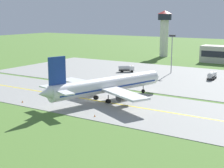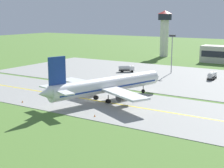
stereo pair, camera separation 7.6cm
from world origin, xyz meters
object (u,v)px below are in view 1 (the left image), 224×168
object	(u,v)px
service_truck_baggage	(212,75)
apron_light_mast	(172,49)
service_truck_fuel	(126,68)
control_tower	(164,29)
airplane_lead	(106,85)

from	to	relation	value
service_truck_baggage	apron_light_mast	size ratio (longest dim) A/B	0.41
service_truck_fuel	control_tower	bearing A→B (deg)	98.32
service_truck_baggage	control_tower	xyz separation A→B (m)	(-40.74, 52.40, 13.30)
service_truck_fuel	control_tower	xyz separation A→B (m)	(-8.04, 54.99, 13.30)
airplane_lead	service_truck_fuel	distance (m)	44.79
service_truck_fuel	service_truck_baggage	bearing A→B (deg)	4.53
airplane_lead	control_tower	world-z (taller)	control_tower
control_tower	apron_light_mast	xyz separation A→B (m)	(23.85, -47.91, -5.50)
service_truck_baggage	apron_light_mast	xyz separation A→B (m)	(-16.89, 4.50, 7.79)
apron_light_mast	airplane_lead	bearing A→B (deg)	-88.05
service_truck_baggage	airplane_lead	bearing A→B (deg)	-109.21
airplane_lead	apron_light_mast	bearing A→B (deg)	91.95
airplane_lead	service_truck_baggage	bearing A→B (deg)	70.79
airplane_lead	service_truck_fuel	world-z (taller)	airplane_lead
control_tower	apron_light_mast	size ratio (longest dim) A/B	1.66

